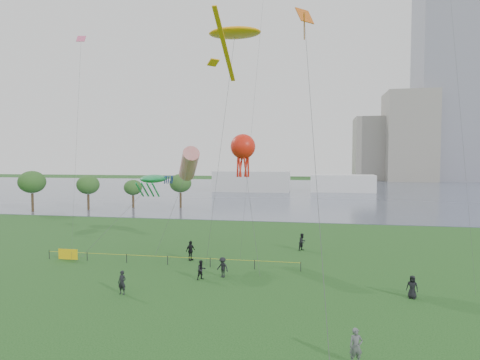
% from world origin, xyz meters
% --- Properties ---
extents(ground_plane, '(400.00, 400.00, 0.00)m').
position_xyz_m(ground_plane, '(0.00, 0.00, 0.00)').
color(ground_plane, '#153E13').
extents(lake, '(400.00, 120.00, 0.08)m').
position_xyz_m(lake, '(0.00, 100.00, 0.02)').
color(lake, '#525B70').
rests_on(lake, ground_plane).
extents(tower, '(24.00, 24.00, 120.00)m').
position_xyz_m(tower, '(62.00, 168.00, 60.00)').
color(tower, slate).
rests_on(tower, ground_plane).
extents(building_mid, '(20.00, 20.00, 38.00)m').
position_xyz_m(building_mid, '(46.00, 162.00, 19.00)').
color(building_mid, gray).
rests_on(building_mid, ground_plane).
extents(building_low, '(16.00, 18.00, 28.00)m').
position_xyz_m(building_low, '(32.00, 168.00, 14.00)').
color(building_low, gray).
rests_on(building_low, ground_plane).
extents(pavilion_left, '(22.00, 8.00, 6.00)m').
position_xyz_m(pavilion_left, '(-12.00, 95.00, 3.00)').
color(pavilion_left, silver).
rests_on(pavilion_left, ground_plane).
extents(pavilion_right, '(18.00, 7.00, 5.00)m').
position_xyz_m(pavilion_right, '(14.00, 98.00, 2.50)').
color(pavilion_right, white).
rests_on(pavilion_right, ground_plane).
extents(trees, '(29.23, 14.69, 7.45)m').
position_xyz_m(trees, '(-33.85, 48.79, 4.90)').
color(trees, '#3D2D1B').
rests_on(trees, ground_plane).
extents(fence, '(24.07, 0.07, 1.05)m').
position_xyz_m(fence, '(-13.47, 13.56, 0.55)').
color(fence, black).
rests_on(fence, ground_plane).
extents(kite_flyer, '(0.69, 0.51, 1.72)m').
position_xyz_m(kite_flyer, '(7.65, -1.67, 0.86)').
color(kite_flyer, '#55585C').
rests_on(kite_flyer, ground_plane).
extents(spectator_a, '(0.96, 0.95, 1.56)m').
position_xyz_m(spectator_a, '(-3.10, 9.82, 0.78)').
color(spectator_a, black).
rests_on(spectator_a, ground_plane).
extents(spectator_b, '(1.22, 0.99, 1.65)m').
position_xyz_m(spectator_b, '(-1.58, 10.73, 0.83)').
color(spectator_b, black).
rests_on(spectator_b, ground_plane).
extents(spectator_c, '(0.92, 1.18, 1.87)m').
position_xyz_m(spectator_c, '(-5.79, 15.49, 0.94)').
color(spectator_c, black).
rests_on(spectator_c, ground_plane).
extents(spectator_d, '(0.91, 0.77, 1.59)m').
position_xyz_m(spectator_d, '(12.44, 8.29, 0.79)').
color(spectator_d, black).
rests_on(spectator_d, ground_plane).
extents(spectator_f, '(0.67, 0.49, 1.70)m').
position_xyz_m(spectator_f, '(-7.72, 5.46, 0.85)').
color(spectator_f, black).
rests_on(spectator_f, ground_plane).
extents(spectator_g, '(1.09, 1.12, 1.81)m').
position_xyz_m(spectator_g, '(4.57, 21.58, 0.91)').
color(spectator_g, black).
rests_on(spectator_g, ground_plane).
extents(kite_stingray, '(4.79, 9.97, 21.40)m').
position_xyz_m(kite_stingray, '(-1.49, 15.38, 20.94)').
color(kite_stingray, '#3F3F42').
extents(kite_windsock, '(4.42, 5.47, 10.97)m').
position_xyz_m(kite_windsock, '(-7.21, 19.64, 9.09)').
color(kite_windsock, '#3F3F42').
extents(kite_creature, '(6.74, 7.40, 8.05)m').
position_xyz_m(kite_creature, '(-10.24, 17.47, 7.61)').
color(kite_creature, '#3F3F42').
extents(kite_octopus, '(3.53, 6.42, 12.00)m').
position_xyz_m(kite_octopus, '(-0.94, 16.75, 10.75)').
color(kite_octopus, '#3F3F42').
extents(kite_delta, '(2.20, 14.20, 20.02)m').
position_xyz_m(kite_delta, '(5.03, 6.69, 18.05)').
color(kite_delta, '#3F3F42').
extents(small_kites, '(36.54, 7.04, 6.55)m').
position_xyz_m(small_kites, '(-0.60, 19.08, 24.80)').
color(small_kites, '#E5598C').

